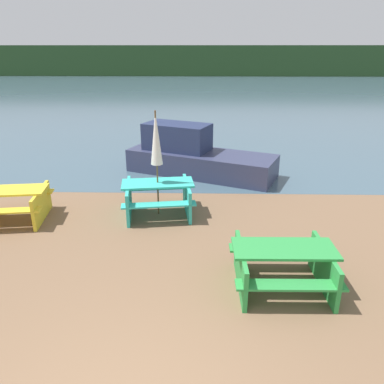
# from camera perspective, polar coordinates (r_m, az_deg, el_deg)

# --- Properties ---
(water) EXTENTS (60.00, 50.00, 0.00)m
(water) POSITION_cam_1_polar(r_m,az_deg,el_deg) (34.66, 0.03, 15.02)
(water) COLOR #425B6B
(water) RESTS_ON ground_plane
(far_treeline) EXTENTS (80.00, 1.60, 4.00)m
(far_treeline) POSITION_cam_1_polar(r_m,az_deg,el_deg) (54.49, 0.57, 19.36)
(far_treeline) COLOR #284723
(far_treeline) RESTS_ON water
(picnic_table_green) EXTENTS (1.65, 1.40, 0.73)m
(picnic_table_green) POSITION_cam_1_polar(r_m,az_deg,el_deg) (6.33, 13.67, -10.52)
(picnic_table_green) COLOR green
(picnic_table_green) RESTS_ON ground_plane
(picnic_table_yellow) EXTENTS (1.75, 1.58, 0.74)m
(picnic_table_yellow) POSITION_cam_1_polar(r_m,az_deg,el_deg) (9.38, -25.85, -1.32)
(picnic_table_yellow) COLOR yellow
(picnic_table_yellow) RESTS_ON ground_plane
(picnic_table_teal) EXTENTS (1.82, 1.60, 0.79)m
(picnic_table_teal) POSITION_cam_1_polar(r_m,az_deg,el_deg) (8.78, -5.20, -0.47)
(picnic_table_teal) COLOR #33B7A8
(picnic_table_teal) RESTS_ON ground_plane
(umbrella_white) EXTENTS (0.27, 0.27, 2.44)m
(umbrella_white) POSITION_cam_1_polar(r_m,az_deg,el_deg) (8.38, -5.50, 8.07)
(umbrella_white) COLOR brown
(umbrella_white) RESTS_ON ground_plane
(boat) EXTENTS (4.76, 3.16, 1.51)m
(boat) POSITION_cam_1_polar(r_m,az_deg,el_deg) (11.65, 0.41, 5.48)
(boat) COLOR #333856
(boat) RESTS_ON water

